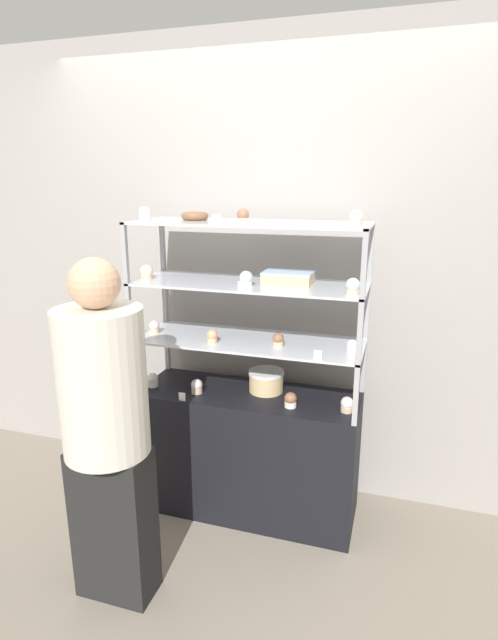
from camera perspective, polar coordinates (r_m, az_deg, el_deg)
name	(u,v)px	position (r m, az deg, el deg)	size (l,w,h in m)	color
ground_plane	(249,506)	(3.08, 0.00, -20.52)	(20.00, 20.00, 0.00)	gray
back_wall	(268,274)	(2.88, 2.14, 5.28)	(8.00, 0.05, 2.60)	gray
display_base	(249,452)	(2.89, 0.00, -14.81)	(1.19, 0.43, 0.71)	black
display_riser_lower	(249,343)	(2.62, 0.00, -2.68)	(1.19, 0.43, 0.30)	#99999E
display_riser_middle	(249,287)	(2.54, 0.00, 3.84)	(1.19, 0.43, 0.30)	#99999E
display_riser_upper	(249,226)	(2.50, 0.00, 10.68)	(1.19, 0.43, 0.30)	#99999E
layer_cake_centerpiece	(266,381)	(2.73, 1.97, -6.97)	(0.19, 0.19, 0.12)	#DBBC84
sheet_cake_frosted	(288,278)	(2.51, 4.50, 4.86)	(0.25, 0.17, 0.06)	#DBBC84
cupcake_0	(153,380)	(2.85, -10.94, -6.75)	(0.06, 0.06, 0.08)	white
cupcake_1	(197,386)	(2.73, -5.98, -7.56)	(0.06, 0.06, 0.08)	#CCB28C
cupcake_2	(290,400)	(2.56, 4.76, -9.11)	(0.06, 0.06, 0.08)	white
cupcake_3	(347,405)	(2.55, 11.12, -9.48)	(0.06, 0.06, 0.08)	#CCB28C
price_tag_0	(182,397)	(2.65, -7.66, -8.68)	(0.04, 0.00, 0.04)	white
cupcake_4	(154,327)	(2.77, -10.76, -0.79)	(0.06, 0.06, 0.07)	#CCB28C
cupcake_5	(212,336)	(2.57, -4.23, -1.88)	(0.06, 0.06, 0.07)	#CCB28C
cupcake_6	(278,340)	(2.51, 3.35, -2.27)	(0.06, 0.06, 0.07)	#CCB28C
cupcake_7	(352,347)	(2.45, 11.74, -3.03)	(0.06, 0.06, 0.07)	white
price_tag_1	(318,355)	(2.34, 7.87, -3.99)	(0.04, 0.00, 0.04)	white
cupcake_8	(147,272)	(2.69, -11.61, 5.36)	(0.07, 0.07, 0.07)	#CCB28C
cupcake_9	(246,279)	(2.45, -0.34, 4.72)	(0.07, 0.07, 0.07)	beige
cupcake_10	(353,287)	(2.32, 11.79, 3.77)	(0.07, 0.07, 0.07)	#CCB28C
price_tag_2	(242,286)	(2.34, -0.85, 3.91)	(0.04, 0.00, 0.04)	white
cupcake_11	(145,214)	(2.66, -11.84, 11.81)	(0.06, 0.06, 0.07)	white
cupcake_12	(244,216)	(2.40, -0.60, 11.77)	(0.06, 0.06, 0.07)	white
cupcake_13	(356,218)	(2.34, 12.12, 11.33)	(0.06, 0.06, 0.07)	#CCB28C
price_tag_3	(217,220)	(2.34, -3.71, 11.38)	(0.04, 0.00, 0.04)	white
donut_glazed	(195,216)	(2.64, -6.21, 11.73)	(0.14, 0.14, 0.04)	brown
customer_figure	(107,428)	(2.21, -15.97, -11.75)	(0.36, 0.36, 1.54)	black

